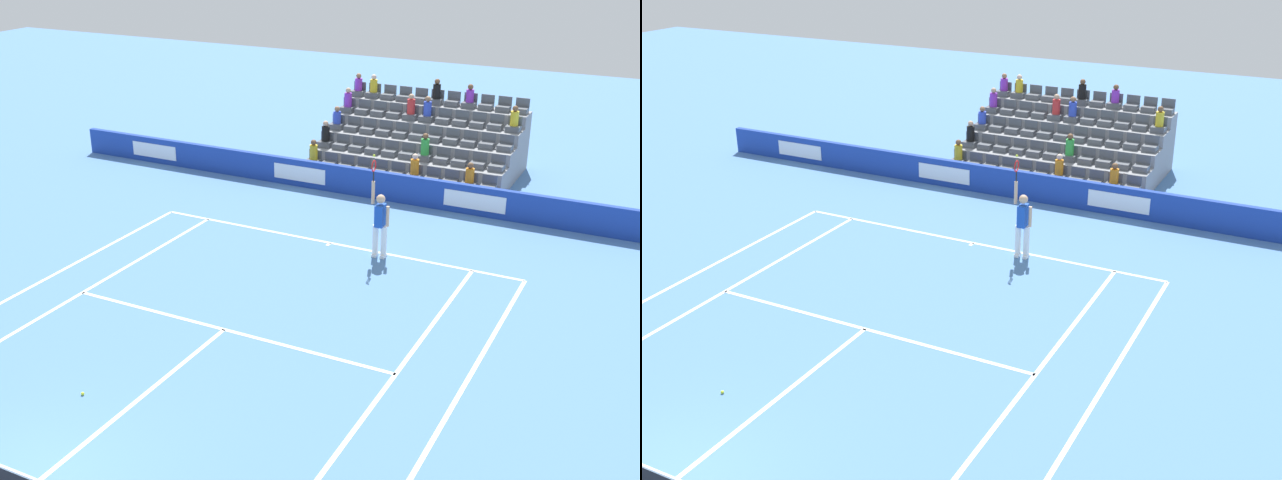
{
  "view_description": "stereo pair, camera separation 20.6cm",
  "coord_description": "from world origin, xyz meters",
  "views": [
    {
      "loc": [
        -8.76,
        6.42,
        8.74
      ],
      "look_at": [
        -0.8,
        -9.64,
        1.1
      ],
      "focal_mm": 44.01,
      "sensor_mm": 36.0,
      "label": 1
    },
    {
      "loc": [
        -8.94,
        6.32,
        8.74
      ],
      "look_at": [
        -0.8,
        -9.64,
        1.1
      ],
      "focal_mm": 44.01,
      "sensor_mm": 36.0,
      "label": 2
    }
  ],
  "objects": [
    {
      "name": "line_baseline",
      "position": [
        0.0,
        -11.89,
        0.0
      ],
      "size": [
        10.97,
        0.1,
        0.01
      ],
      "primitive_type": "cube",
      "color": "white",
      "rests_on": "ground"
    },
    {
      "name": "line_service",
      "position": [
        0.0,
        -6.4,
        0.0
      ],
      "size": [
        8.23,
        0.1,
        0.01
      ],
      "primitive_type": "cube",
      "color": "white",
      "rests_on": "ground"
    },
    {
      "name": "line_centre_service",
      "position": [
        0.0,
        -3.2,
        0.0
      ],
      "size": [
        0.1,
        6.4,
        0.01
      ],
      "primitive_type": "cube",
      "color": "white",
      "rests_on": "ground"
    },
    {
      "name": "line_singles_sideline_left",
      "position": [
        4.12,
        -5.95,
        0.0
      ],
      "size": [
        0.1,
        11.89,
        0.01
      ],
      "primitive_type": "cube",
      "color": "white",
      "rests_on": "ground"
    },
    {
      "name": "line_singles_sideline_right",
      "position": [
        -4.12,
        -5.95,
        0.0
      ],
      "size": [
        0.1,
        11.89,
        0.01
      ],
      "primitive_type": "cube",
      "color": "white",
      "rests_on": "ground"
    },
    {
      "name": "line_doubles_sideline_left",
      "position": [
        5.49,
        -5.95,
        0.0
      ],
      "size": [
        0.1,
        11.89,
        0.01
      ],
      "primitive_type": "cube",
      "color": "white",
      "rests_on": "ground"
    },
    {
      "name": "line_doubles_sideline_right",
      "position": [
        -5.49,
        -5.95,
        0.0
      ],
      "size": [
        0.1,
        11.89,
        0.01
      ],
      "primitive_type": "cube",
      "color": "white",
      "rests_on": "ground"
    },
    {
      "name": "line_centre_mark",
      "position": [
        0.0,
        -11.79,
        0.0
      ],
      "size": [
        0.1,
        0.2,
        0.01
      ],
      "primitive_type": "cube",
      "color": "white",
      "rests_on": "ground"
    },
    {
      "name": "sponsor_barrier",
      "position": [
        0.0,
        -15.87,
        0.46
      ],
      "size": [
        24.14,
        0.22,
        0.93
      ],
      "color": "#193899",
      "rests_on": "ground"
    },
    {
      "name": "tennis_player",
      "position": [
        -1.58,
        -11.64,
        0.99
      ],
      "size": [
        0.53,
        0.37,
        2.85
      ],
      "color": "white",
      "rests_on": "ground"
    },
    {
      "name": "stadium_stand",
      "position": [
        0.01,
        -19.44,
        0.82
      ],
      "size": [
        6.82,
        4.75,
        3.02
      ],
      "color": "gray",
      "rests_on": "ground"
    },
    {
      "name": "loose_tennis_ball",
      "position": [
        1.07,
        -3.01,
        0.03
      ],
      "size": [
        0.07,
        0.07,
        0.07
      ],
      "primitive_type": "sphere",
      "color": "#D1E533",
      "rests_on": "ground"
    }
  ]
}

